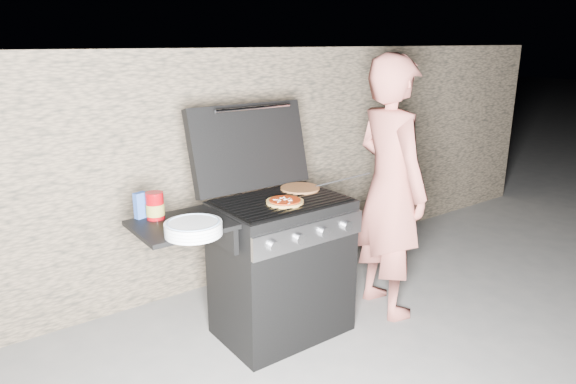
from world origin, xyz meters
TOP-DOWN VIEW (x-y plane):
  - ground at (0.00, 0.00)m, footprint 50.00×50.00m
  - stone_wall at (0.00, 1.05)m, footprint 8.00×0.35m
  - gas_grill at (-0.25, 0.00)m, footprint 1.34×0.79m
  - pizza_topped at (-0.03, -0.07)m, footprint 0.26×0.26m
  - pizza_plain at (0.23, 0.11)m, footprint 0.28×0.28m
  - sauce_jar at (-0.75, 0.14)m, footprint 0.12×0.12m
  - blue_carton at (-0.81, 0.20)m, footprint 0.08×0.05m
  - plate_stack at (-0.69, -0.21)m, footprint 0.30×0.30m
  - person at (0.78, -0.17)m, footprint 0.54×0.72m
  - tongs at (0.50, 0.00)m, footprint 0.37×0.16m

SIDE VIEW (x-z plane):
  - ground at x=0.00m, z-range 0.00..0.00m
  - gas_grill at x=-0.25m, z-range 0.00..0.91m
  - person at x=0.78m, z-range 0.00..1.78m
  - stone_wall at x=0.00m, z-range 0.00..1.80m
  - pizza_plain at x=0.23m, z-range 0.91..0.92m
  - pizza_topped at x=-0.03m, z-range 0.91..0.94m
  - plate_stack at x=-0.69m, z-range 0.90..0.97m
  - tongs at x=0.50m, z-range 0.91..0.99m
  - blue_carton at x=-0.81m, z-range 0.90..1.05m
  - sauce_jar at x=-0.75m, z-range 0.90..1.05m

